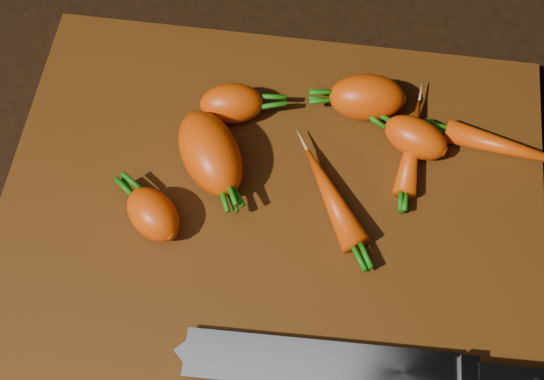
# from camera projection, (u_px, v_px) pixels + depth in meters

# --- Properties ---
(ground) EXTENTS (2.00, 2.00, 0.01)m
(ground) POSITION_uv_depth(u_px,v_px,m) (271.00, 217.00, 0.71)
(ground) COLOR black
(cutting_board) EXTENTS (0.50, 0.40, 0.01)m
(cutting_board) POSITION_uv_depth(u_px,v_px,m) (271.00, 211.00, 0.70)
(cutting_board) COLOR #562C0C
(cutting_board) RESTS_ON ground
(carrot_0) EXTENTS (0.07, 0.07, 0.04)m
(carrot_0) POSITION_uv_depth(u_px,v_px,m) (153.00, 214.00, 0.67)
(carrot_0) COLOR #F04503
(carrot_0) RESTS_ON cutting_board
(carrot_1) EXTENTS (0.09, 0.11, 0.05)m
(carrot_1) POSITION_uv_depth(u_px,v_px,m) (210.00, 153.00, 0.69)
(carrot_1) COLOR #F04503
(carrot_1) RESTS_ON cutting_board
(carrot_2) EXTENTS (0.08, 0.05, 0.05)m
(carrot_2) POSITION_uv_depth(u_px,v_px,m) (367.00, 97.00, 0.73)
(carrot_2) COLOR #F04503
(carrot_2) RESTS_ON cutting_board
(carrot_3) EXTENTS (0.07, 0.05, 0.04)m
(carrot_3) POSITION_uv_depth(u_px,v_px,m) (232.00, 103.00, 0.73)
(carrot_3) COLOR #F04503
(carrot_3) RESTS_ON cutting_board
(carrot_4) EXTENTS (0.07, 0.06, 0.04)m
(carrot_4) POSITION_uv_depth(u_px,v_px,m) (415.00, 138.00, 0.71)
(carrot_4) COLOR #F04503
(carrot_4) RESTS_ON cutting_board
(carrot_5) EXTENTS (0.03, 0.11, 0.02)m
(carrot_5) POSITION_uv_depth(u_px,v_px,m) (412.00, 146.00, 0.71)
(carrot_5) COLOR #F04503
(carrot_5) RESTS_ON cutting_board
(carrot_6) EXTENTS (0.13, 0.05, 0.02)m
(carrot_6) POSITION_uv_depth(u_px,v_px,m) (514.00, 149.00, 0.71)
(carrot_6) COLOR #F04503
(carrot_6) RESTS_ON cutting_board
(carrot_7) EXTENTS (0.08, 0.10, 0.03)m
(carrot_7) POSITION_uv_depth(u_px,v_px,m) (331.00, 196.00, 0.69)
(carrot_7) COLOR #F04503
(carrot_7) RESTS_ON cutting_board
(knife) EXTENTS (0.37, 0.05, 0.02)m
(knife) POSITION_uv_depth(u_px,v_px,m) (349.00, 367.00, 0.62)
(knife) COLOR gray
(knife) RESTS_ON cutting_board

